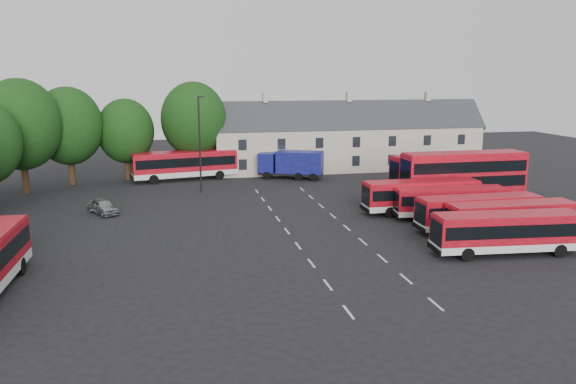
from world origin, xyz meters
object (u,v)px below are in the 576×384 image
box_truck (292,163)px  bus_row_a (508,230)px  bus_dd_south (463,174)px  silver_car (103,206)px  lamppost (200,142)px

box_truck → bus_row_a: bearing=-51.0°
bus_row_a → box_truck: 32.57m
bus_row_a → bus_dd_south: 16.34m
bus_dd_south → silver_car: bus_dd_south is taller
lamppost → silver_car: bearing=-140.3°
box_truck → silver_car: bearing=-122.7°
silver_car → lamppost: bearing=8.4°
silver_car → lamppost: 12.91m
bus_row_a → box_truck: size_ratio=1.33×
bus_dd_south → box_truck: (-13.62, 15.96, -0.96)m
bus_dd_south → lamppost: lamppost is taller
box_truck → lamppost: 13.04m
silver_car → lamppost: size_ratio=0.39×
bus_row_a → silver_car: bus_row_a is taller
silver_car → box_truck: bearing=2.2°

